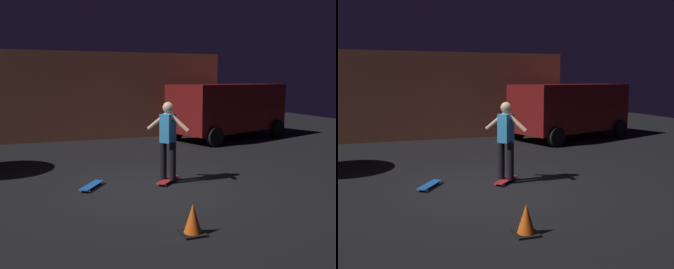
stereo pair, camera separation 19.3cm
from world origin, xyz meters
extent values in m
plane|color=black|center=(0.00, 0.00, 0.00)|extent=(28.00, 28.00, 0.00)
cube|color=#B76B4C|center=(0.04, 8.65, 1.60)|extent=(9.70, 3.83, 3.21)
cube|color=maroon|center=(4.71, 5.46, 1.18)|extent=(4.97, 3.34, 1.70)
cube|color=black|center=(6.85, 6.23, 1.53)|extent=(0.65, 1.67, 0.64)
cylinder|color=black|center=(6.02, 6.98, 0.33)|extent=(0.70, 0.43, 0.66)
cylinder|color=black|center=(6.69, 5.12, 0.33)|extent=(0.70, 0.43, 0.66)
cylinder|color=black|center=(2.72, 5.80, 0.33)|extent=(0.70, 0.43, 0.66)
cylinder|color=black|center=(3.39, 3.93, 0.33)|extent=(0.70, 0.43, 0.66)
cube|color=#AD1E23|center=(0.44, 0.32, 0.06)|extent=(0.69, 0.69, 0.02)
sphere|color=silver|center=(0.59, 0.59, 0.03)|extent=(0.05, 0.05, 0.05)
sphere|color=silver|center=(0.71, 0.47, 0.03)|extent=(0.05, 0.05, 0.05)
sphere|color=silver|center=(0.16, 0.16, 0.03)|extent=(0.05, 0.05, 0.05)
sphere|color=silver|center=(0.28, 0.04, 0.03)|extent=(0.05, 0.05, 0.05)
cube|color=#1959B2|center=(-1.18, 0.45, 0.06)|extent=(0.60, 0.76, 0.02)
sphere|color=silver|center=(-1.28, 0.16, 0.03)|extent=(0.05, 0.05, 0.05)
sphere|color=silver|center=(-1.42, 0.25, 0.03)|extent=(0.05, 0.05, 0.05)
sphere|color=silver|center=(-0.94, 0.65, 0.03)|extent=(0.05, 0.05, 0.05)
sphere|color=silver|center=(-1.08, 0.75, 0.03)|extent=(0.05, 0.05, 0.05)
cylinder|color=black|center=(0.36, 0.39, 0.48)|extent=(0.14, 0.14, 0.82)
cylinder|color=black|center=(0.51, 0.24, 0.48)|extent=(0.14, 0.14, 0.82)
cube|color=#338CCC|center=(0.44, 0.32, 1.19)|extent=(0.42, 0.42, 0.60)
sphere|color=tan|center=(0.44, 0.32, 1.62)|extent=(0.23, 0.23, 0.23)
cylinder|color=tan|center=(0.28, 0.47, 1.34)|extent=(0.45, 0.45, 0.46)
cylinder|color=tan|center=(0.59, 0.16, 1.34)|extent=(0.45, 0.45, 0.46)
cube|color=black|center=(-0.17, -2.41, 0.01)|extent=(0.34, 0.34, 0.03)
cone|color=#EA5914|center=(-0.17, -2.41, 0.23)|extent=(0.28, 0.28, 0.46)
camera|label=1|loc=(-2.28, -7.17, 2.21)|focal=40.55mm
camera|label=2|loc=(-2.09, -7.23, 2.21)|focal=40.55mm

